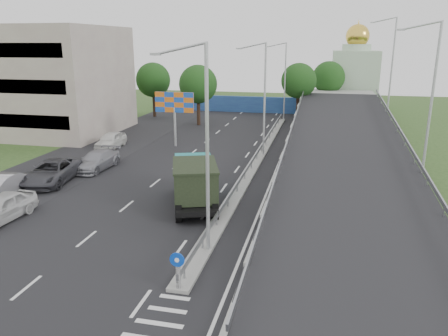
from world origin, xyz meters
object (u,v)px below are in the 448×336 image
(dump_truck, at_px, (195,181))
(billboard, at_px, (174,105))
(parked_car_c, at_px, (52,172))
(parked_car_e, at_px, (111,140))
(lamp_post_far, at_px, (284,77))
(lamp_post_mid, at_px, (263,93))
(lamp_post_near, at_px, (203,140))
(parked_car_a, at_px, (0,208))
(church, at_px, (354,75))
(parked_car_d, at_px, (97,160))
(sign_bollard, at_px, (178,270))

(dump_truck, bearing_deg, billboard, 94.14)
(parked_car_c, xyz_separation_m, parked_car_e, (-0.93, 11.38, -0.05))
(lamp_post_far, bearing_deg, lamp_post_mid, -90.00)
(lamp_post_near, distance_m, billboard, 23.87)
(parked_car_c, bearing_deg, parked_car_a, -86.91)
(church, bearing_deg, parked_car_d, -118.64)
(lamp_post_near, distance_m, dump_truck, 7.88)
(billboard, bearing_deg, parked_car_e, -160.51)
(sign_bollard, relative_size, church, 0.12)
(lamp_post_far, height_order, parked_car_c, lamp_post_far)
(church, xyz_separation_m, billboard, (-19.00, -32.00, -1.12))
(parked_car_a, distance_m, parked_car_e, 18.81)
(church, bearing_deg, parked_car_e, -126.30)
(lamp_post_near, height_order, parked_car_c, lamp_post_near)
(parked_car_e, bearing_deg, church, 50.82)
(sign_bollard, height_order, parked_car_d, sign_bollard)
(lamp_post_mid, bearing_deg, parked_car_c, -141.03)
(dump_truck, relative_size, parked_car_c, 1.20)
(sign_bollard, bearing_deg, parked_car_d, 127.78)
(lamp_post_far, bearing_deg, parked_car_e, -127.03)
(parked_car_a, bearing_deg, parked_car_d, 92.44)
(church, bearing_deg, parked_car_c, -117.95)
(lamp_post_mid, height_order, parked_car_d, lamp_post_mid)
(lamp_post_mid, relative_size, parked_car_a, 2.09)
(lamp_post_near, bearing_deg, parked_car_e, 127.46)
(church, relative_size, parked_car_e, 2.96)
(lamp_post_near, height_order, lamp_post_mid, same)
(lamp_post_far, distance_m, parked_car_c, 34.97)
(parked_car_d, xyz_separation_m, parked_car_e, (-2.43, 7.33, 0.04))
(parked_car_d, bearing_deg, parked_car_a, -86.90)
(church, distance_m, parked_car_c, 51.75)
(sign_bollard, bearing_deg, lamp_post_mid, 89.74)
(parked_car_e, bearing_deg, sign_bollard, -60.34)
(lamp_post_mid, height_order, parked_car_c, lamp_post_mid)
(lamp_post_mid, relative_size, parked_car_e, 2.16)
(sign_bollard, bearing_deg, billboard, 109.21)
(parked_car_c, bearing_deg, lamp_post_mid, 30.79)
(billboard, relative_size, parked_car_a, 1.14)
(dump_truck, height_order, parked_car_d, dump_truck)
(dump_truck, bearing_deg, parked_car_d, 130.00)
(lamp_post_near, distance_m, parked_car_c, 17.32)
(sign_bollard, xyz_separation_m, dump_truck, (-2.27, 10.10, 0.64))
(sign_bollard, relative_size, lamp_post_mid, 0.17)
(lamp_post_near, xyz_separation_m, lamp_post_far, (0.00, 40.00, 0.00))
(billboard, bearing_deg, church, 59.30)
(sign_bollard, distance_m, parked_car_d, 20.67)
(lamp_post_near, height_order, billboard, lamp_post_near)
(lamp_post_near, xyz_separation_m, parked_car_e, (-15.20, 19.84, -5.01))
(parked_car_a, bearing_deg, parked_car_c, 103.96)
(billboard, distance_m, parked_car_d, 10.73)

